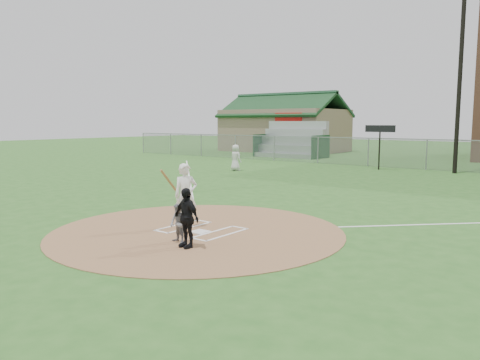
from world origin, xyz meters
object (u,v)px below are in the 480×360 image
Objects in this scene: home_plate at (200,232)px; ondeck_player at (236,158)px; catcher at (178,223)px; umpire at (186,218)px; batter_at_plate at (186,196)px.

ondeck_player is at bearing 124.87° from home_plate.
umpire reaches higher than catcher.
umpire is (0.82, -1.37, 0.74)m from home_plate.
batter_at_plate reaches higher than umpire.
catcher is 18.29m from ondeck_player.
home_plate is 0.30× the size of umpire.
ondeck_player is 16.49m from batter_at_plate.
ondeck_player is (-10.60, 15.41, 0.07)m from umpire.
catcher is 0.56m from umpire.
ondeck_player is (-9.78, 14.04, 0.80)m from home_plate.
catcher is (0.35, -1.19, 0.50)m from home_plate.
catcher is 0.68× the size of umpire.
ondeck_player is at bearing 123.15° from batter_at_plate.
ondeck_player is at bearing 132.64° from catcher.
home_plate is 0.45× the size of catcher.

